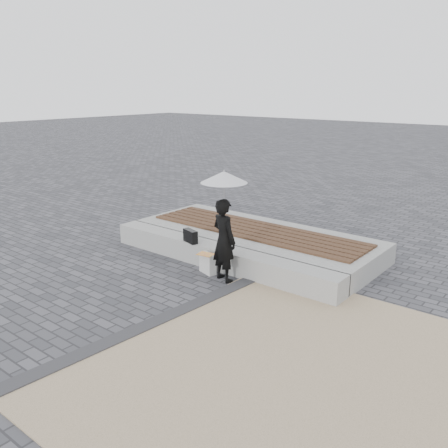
{
  "coord_description": "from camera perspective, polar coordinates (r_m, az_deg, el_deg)",
  "views": [
    {
      "loc": [
        5.33,
        -4.81,
        3.2
      ],
      "look_at": [
        0.5,
        1.17,
        1.0
      ],
      "focal_mm": 38.54,
      "sensor_mm": 36.0,
      "label": 1
    }
  ],
  "objects": [
    {
      "name": "parasol",
      "position": [
        7.81,
        -0.0,
        5.59
      ],
      "size": [
        0.77,
        0.77,
        0.98
      ],
      "rotation": [
        0.0,
        0.0,
        0.2
      ],
      "color": "#ACADB1",
      "rests_on": "ground"
    },
    {
      "name": "canvas_tote",
      "position": [
        8.56,
        -1.94,
        -4.68
      ],
      "size": [
        0.37,
        0.24,
        0.36
      ],
      "primitive_type": "cube",
      "rotation": [
        0.0,
        0.0,
        -0.29
      ],
      "color": "beige",
      "rests_on": "ground"
    },
    {
      "name": "timber_platform",
      "position": [
        9.76,
        3.76,
        -1.96
      ],
      "size": [
        5.0,
        2.0,
        0.4
      ],
      "primitive_type": "cube",
      "color": "#B0B0AA",
      "rests_on": "ground"
    },
    {
      "name": "magazine",
      "position": [
        8.46,
        -2.18,
        -3.6
      ],
      "size": [
        0.31,
        0.25,
        0.01
      ],
      "primitive_type": "cube",
      "rotation": [
        0.0,
        0.0,
        0.16
      ],
      "color": "red",
      "rests_on": "canvas_tote"
    },
    {
      "name": "handbag",
      "position": [
        8.97,
        -4.0,
        -1.44
      ],
      "size": [
        0.36,
        0.21,
        0.24
      ],
      "primitive_type": "cube",
      "rotation": [
        0.0,
        0.0,
        -0.28
      ],
      "color": "black",
      "rests_on": "seating_ledge"
    },
    {
      "name": "edging_band",
      "position": [
        7.05,
        -7.06,
        -11.0
      ],
      "size": [
        0.61,
        5.2,
        0.04
      ],
      "primitive_type": "cube",
      "rotation": [
        0.0,
        0.0,
        -0.07
      ],
      "color": "#323235",
      "rests_on": "ground"
    },
    {
      "name": "ground",
      "position": [
        7.86,
        -8.28,
        -8.23
      ],
      "size": [
        80.0,
        80.0,
        0.0
      ],
      "primitive_type": "plane",
      "color": "#4F4E53",
      "rests_on": "ground"
    },
    {
      "name": "timber_decking",
      "position": [
        9.7,
        3.79,
        -0.72
      ],
      "size": [
        4.6,
        1.2,
        0.04
      ],
      "primitive_type": null,
      "color": "#523624",
      "rests_on": "timber_platform"
    },
    {
      "name": "seating_ledge",
      "position": [
        8.86,
        -0.74,
        -3.82
      ],
      "size": [
        5.0,
        0.45,
        0.4
      ],
      "primitive_type": "cube",
      "color": "#9D9D97",
      "rests_on": "ground"
    },
    {
      "name": "woman",
      "position": [
        8.07,
        -0.0,
        -1.94
      ],
      "size": [
        0.59,
        0.46,
        1.43
      ],
      "primitive_type": "imported",
      "rotation": [
        0.0,
        0.0,
        2.9
      ],
      "color": "black",
      "rests_on": "ground"
    },
    {
      "name": "terrazzo_zone",
      "position": [
        5.77,
        11.08,
        -17.93
      ],
      "size": [
        5.0,
        5.0,
        0.02
      ],
      "primitive_type": "cube",
      "color": "tan",
      "rests_on": "ground"
    }
  ]
}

